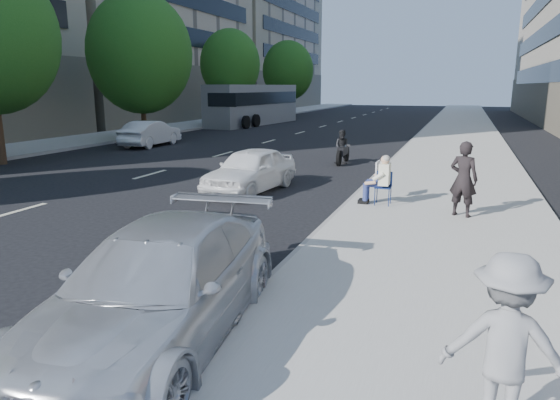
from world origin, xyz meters
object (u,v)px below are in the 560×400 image
at_px(white_sedan_mid, 151,133).
at_px(bus, 254,105).
at_px(seated_protester, 379,177).
at_px(pedestrian_woman, 463,179).
at_px(parked_sedan, 159,286).
at_px(white_sedan_near, 250,170).
at_px(motorcycle, 343,149).
at_px(jogger, 505,345).

relative_size(white_sedan_mid, bus, 0.34).
bearing_deg(seated_protester, white_sedan_mid, 144.03).
bearing_deg(pedestrian_woman, seated_protester, 2.69).
relative_size(pedestrian_woman, parked_sedan, 0.36).
distance_m(white_sedan_near, white_sedan_mid, 13.44).
bearing_deg(white_sedan_near, motorcycle, 83.81).
bearing_deg(bus, parked_sedan, -63.38).
height_order(seated_protester, white_sedan_mid, seated_protester).
bearing_deg(jogger, motorcycle, -72.12).
height_order(jogger, parked_sedan, jogger).
relative_size(parked_sedan, bus, 0.41).
relative_size(seated_protester, white_sedan_mid, 0.31).
height_order(white_sedan_mid, bus, bus).
height_order(seated_protester, jogger, jogger).
height_order(parked_sedan, bus, bus).
height_order(seated_protester, motorcycle, seated_protester).
relative_size(white_sedan_mid, motorcycle, 2.04).
bearing_deg(motorcycle, seated_protester, -72.18).
bearing_deg(pedestrian_woman, bus, -39.95).
bearing_deg(white_sedan_mid, parked_sedan, 122.38).
height_order(parked_sedan, white_sedan_near, parked_sedan).
bearing_deg(white_sedan_mid, jogger, 129.06).
bearing_deg(white_sedan_mid, bus, -88.97).
distance_m(pedestrian_woman, motorcycle, 9.37).
bearing_deg(white_sedan_mid, seated_protester, 141.75).
relative_size(pedestrian_woman, white_sedan_near, 0.45).
relative_size(jogger, pedestrian_woman, 0.93).
height_order(seated_protester, parked_sedan, seated_protester).
bearing_deg(motorcycle, bus, 120.28).
height_order(jogger, white_sedan_mid, jogger).
xyz_separation_m(pedestrian_woman, parked_sedan, (-3.54, -7.34, -0.32)).
bearing_deg(parked_sedan, white_sedan_mid, 117.92).
xyz_separation_m(seated_protester, white_sedan_near, (-4.10, 0.99, -0.20)).
relative_size(seated_protester, motorcycle, 0.64).
relative_size(seated_protester, white_sedan_near, 0.33).
bearing_deg(pedestrian_woman, motorcycle, -41.20).
relative_size(white_sedan_near, motorcycle, 1.93).
bearing_deg(parked_sedan, motorcycle, 87.84).
bearing_deg(pedestrian_woman, parked_sedan, 82.38).
distance_m(parked_sedan, white_sedan_mid, 21.92).
distance_m(jogger, parked_sedan, 4.00).
height_order(white_sedan_near, white_sedan_mid, white_sedan_mid).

